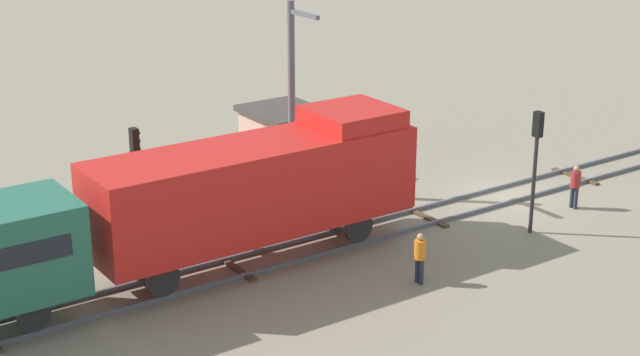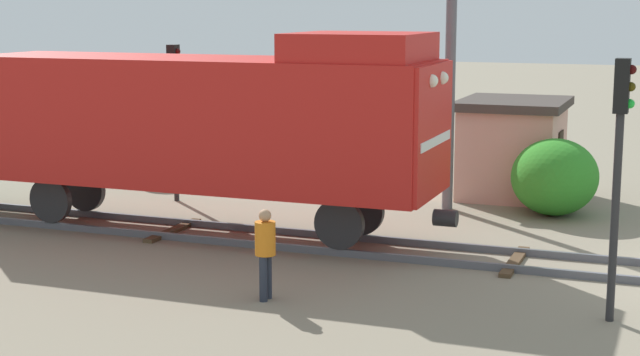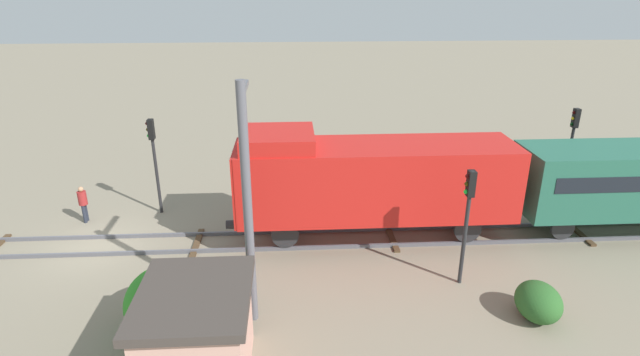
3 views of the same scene
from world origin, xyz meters
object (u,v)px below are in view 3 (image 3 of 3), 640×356
object	(u,v)px
worker_near_track	(83,201)
worker_by_signal	(289,182)
traffic_signal_mid	(468,207)
traffic_signal_near	(153,149)
locomotive	(370,178)
relay_hut	(198,335)
traffic_signal_far	(572,138)
catenary_mast	(247,202)

from	to	relation	value
worker_near_track	worker_by_signal	xyz separation A→B (m)	(-1.80, 9.16, 0.00)
traffic_signal_mid	traffic_signal_near	bearing A→B (deg)	-118.64
traffic_signal_mid	locomotive	bearing A→B (deg)	-140.65
relay_hut	worker_near_track	bearing A→B (deg)	-145.84
traffic_signal_far	catenary_mast	bearing A→B (deg)	-59.80
traffic_signal_near	worker_near_track	size ratio (longest dim) A/B	2.63
traffic_signal_far	locomotive	bearing A→B (deg)	-70.57
traffic_signal_far	relay_hut	world-z (taller)	traffic_signal_far
traffic_signal_near	relay_hut	size ratio (longest dim) A/B	1.28
traffic_signal_mid	catenary_mast	xyz separation A→B (m)	(1.54, -7.25, 1.10)
worker_by_signal	catenary_mast	xyz separation A→B (m)	(9.14, -1.18, 3.08)
traffic_signal_far	worker_by_signal	distance (m)	13.67
traffic_signal_near	worker_by_signal	distance (m)	6.45
catenary_mast	traffic_signal_near	bearing A→B (deg)	-149.25
locomotive	worker_by_signal	distance (m)	5.62
traffic_signal_mid	catenary_mast	distance (m)	7.49
traffic_signal_far	worker_near_track	size ratio (longest dim) A/B	2.69
traffic_signal_mid	worker_near_track	bearing A→B (deg)	-110.85
traffic_signal_near	traffic_signal_mid	bearing A→B (deg)	61.36
locomotive	worker_by_signal	world-z (taller)	locomotive
traffic_signal_mid	relay_hut	xyz separation A→B (m)	(4.10, -8.51, -1.59)
traffic_signal_mid	catenary_mast	size ratio (longest dim) A/B	0.56
locomotive	catenary_mast	distance (m)	6.78
traffic_signal_near	worker_near_track	bearing A→B (deg)	-75.70
locomotive	traffic_signal_near	distance (m)	9.84
traffic_signal_mid	traffic_signal_far	xyz separation A→B (m)	(-7.00, 7.42, 0.18)
worker_by_signal	relay_hut	distance (m)	11.96
locomotive	traffic_signal_near	world-z (taller)	locomotive
traffic_signal_near	worker_by_signal	world-z (taller)	traffic_signal_near
locomotive	traffic_signal_far	distance (m)	10.83
relay_hut	catenary_mast	bearing A→B (deg)	153.77
locomotive	relay_hut	bearing A→B (deg)	-37.34
traffic_signal_near	worker_near_track	distance (m)	3.86
worker_near_track	catenary_mast	size ratio (longest dim) A/B	0.22
traffic_signal_mid	traffic_signal_far	distance (m)	10.20
catenary_mast	traffic_signal_mid	bearing A→B (deg)	101.97
traffic_signal_far	worker_by_signal	bearing A→B (deg)	-92.55
worker_by_signal	traffic_signal_mid	bearing A→B (deg)	162.67
catenary_mast	worker_near_track	bearing A→B (deg)	-132.59
worker_near_track	worker_by_signal	distance (m)	9.33
traffic_signal_near	traffic_signal_mid	xyz separation A→B (m)	(6.60, 12.09, -0.12)
locomotive	traffic_signal_near	xyz separation A→B (m)	(-3.20, -9.30, 0.33)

